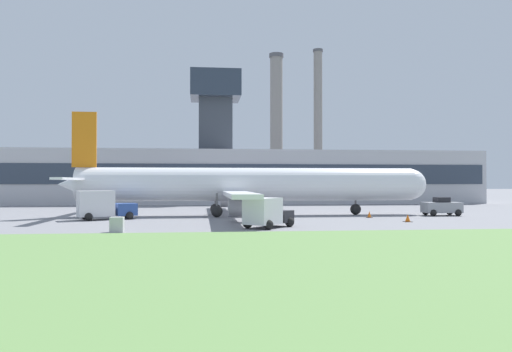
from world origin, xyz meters
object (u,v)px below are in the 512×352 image
Objects in this scene: airplane at (245,185)px; fuel_truck at (267,213)px; pushback_tug at (442,207)px; baggage_truck at (103,206)px.

airplane reaches higher than fuel_truck.
baggage_truck is at bearing -176.73° from pushback_tug.
fuel_truck is (13.37, -9.64, -0.18)m from baggage_truck.
baggage_truck is at bearing -162.29° from airplane.
airplane is 6.91× the size of baggage_truck.
airplane is 8.49× the size of fuel_truck.
pushback_tug is 0.69× the size of baggage_truck.
pushback_tug is at bearing 31.04° from fuel_truck.
pushback_tug is (19.48, -2.29, -2.21)m from airplane.
pushback_tug is 22.30m from fuel_truck.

